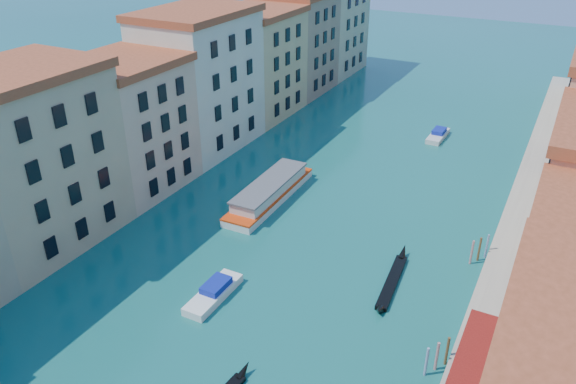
{
  "coord_description": "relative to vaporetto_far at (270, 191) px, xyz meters",
  "views": [
    {
      "loc": [
        24.26,
        3.56,
        34.98
      ],
      "look_at": [
        -0.04,
        50.06,
        7.46
      ],
      "focal_mm": 35.0,
      "sensor_mm": 36.0,
      "label": 1
    }
  ],
  "objects": [
    {
      "name": "gondola_far",
      "position": [
        19.87,
        -9.79,
        -0.83
      ],
      "size": [
        2.03,
        12.43,
        1.76
      ],
      "rotation": [
        0.0,
        0.0,
        0.09
      ],
      "color": "black",
      "rests_on": "ground"
    },
    {
      "name": "motorboat_mid",
      "position": [
        5.03,
        -20.26,
        -0.6
      ],
      "size": [
        2.31,
        7.35,
        1.52
      ],
      "rotation": [
        0.0,
        0.0,
        -0.0
      ],
      "color": "white",
      "rests_on": "ground"
    },
    {
      "name": "left_bank_palazzos",
      "position": [
        -18.26,
        4.98,
        8.52
      ],
      "size": [
        12.8,
        128.4,
        21.0
      ],
      "color": "beige",
      "rests_on": "ground"
    },
    {
      "name": "motorboat_far",
      "position": [
        14.09,
        31.4,
        -0.63
      ],
      "size": [
        2.35,
        6.98,
        1.43
      ],
      "rotation": [
        0.0,
        0.0,
        -0.03
      ],
      "color": "silver",
      "rests_on": "ground"
    },
    {
      "name": "vaporetto_far",
      "position": [
        0.0,
        0.0,
        0.0
      ],
      "size": [
        4.37,
        17.83,
        2.64
      ],
      "rotation": [
        0.0,
        0.0,
        0.02
      ],
      "color": "white",
      "rests_on": "ground"
    },
    {
      "name": "quay",
      "position": [
        29.74,
        5.3,
        -0.69
      ],
      "size": [
        4.0,
        140.0,
        1.0
      ],
      "primitive_type": "cube",
      "color": "#A99D89",
      "rests_on": "ground"
    }
  ]
}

